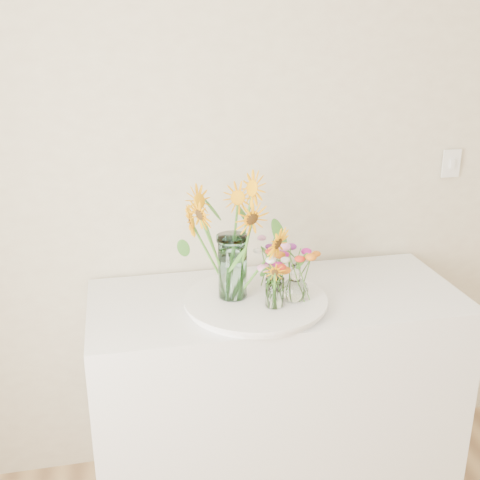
{
  "coord_description": "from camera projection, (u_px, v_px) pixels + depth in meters",
  "views": [
    {
      "loc": [
        -0.93,
        -0.05,
        1.87
      ],
      "look_at": [
        -0.52,
        1.89,
        1.15
      ],
      "focal_mm": 45.0,
      "sensor_mm": 36.0,
      "label": 1
    }
  ],
  "objects": [
    {
      "name": "counter",
      "position": [
        275.0,
        397.0,
        2.42
      ],
      "size": [
        1.4,
        0.6,
        0.9
      ],
      "primitive_type": "cube",
      "color": "white",
      "rests_on": "ground_plane"
    },
    {
      "name": "tray",
      "position": [
        256.0,
        303.0,
        2.18
      ],
      "size": [
        0.5,
        0.5,
        0.02
      ],
      "primitive_type": "cylinder",
      "color": "white",
      "rests_on": "counter"
    },
    {
      "name": "mason_jar",
      "position": [
        233.0,
        267.0,
        2.15
      ],
      "size": [
        0.12,
        0.12,
        0.24
      ],
      "primitive_type": "cylinder",
      "rotation": [
        0.0,
        0.0,
        -0.23
      ],
      "color": "#A1D4CC",
      "rests_on": "tray"
    },
    {
      "name": "sunflower_bouquet",
      "position": [
        232.0,
        239.0,
        2.11
      ],
      "size": [
        0.76,
        0.76,
        0.46
      ],
      "primitive_type": null,
      "rotation": [
        0.0,
        0.0,
        -0.23
      ],
      "color": "#FBA305",
      "rests_on": "tray"
    },
    {
      "name": "small_vase_a",
      "position": [
        275.0,
        293.0,
        2.1
      ],
      "size": [
        0.07,
        0.07,
        0.11
      ],
      "primitive_type": "cylinder",
      "rotation": [
        0.0,
        0.0,
        0.12
      ],
      "color": "white",
      "rests_on": "tray"
    },
    {
      "name": "wildflower_posy_a",
      "position": [
        275.0,
        281.0,
        2.08
      ],
      "size": [
        0.18,
        0.18,
        0.2
      ],
      "primitive_type": null,
      "color": "#D16512",
      "rests_on": "tray"
    },
    {
      "name": "small_vase_b",
      "position": [
        295.0,
        283.0,
        2.14
      ],
      "size": [
        0.11,
        0.11,
        0.14
      ],
      "primitive_type": null,
      "rotation": [
        0.0,
        0.0,
        -0.15
      ],
      "color": "white",
      "rests_on": "tray"
    },
    {
      "name": "wildflower_posy_b",
      "position": [
        296.0,
        271.0,
        2.13
      ],
      "size": [
        0.22,
        0.22,
        0.23
      ],
      "primitive_type": null,
      "color": "#D16512",
      "rests_on": "tray"
    },
    {
      "name": "small_vase_c",
      "position": [
        274.0,
        275.0,
        2.26
      ],
      "size": [
        0.07,
        0.07,
        0.1
      ],
      "primitive_type": "cylinder",
      "rotation": [
        0.0,
        0.0,
        0.18
      ],
      "color": "white",
      "rests_on": "tray"
    },
    {
      "name": "wildflower_posy_c",
      "position": [
        274.0,
        264.0,
        2.24
      ],
      "size": [
        0.2,
        0.2,
        0.19
      ],
      "primitive_type": null,
      "color": "#D16512",
      "rests_on": "tray"
    }
  ]
}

